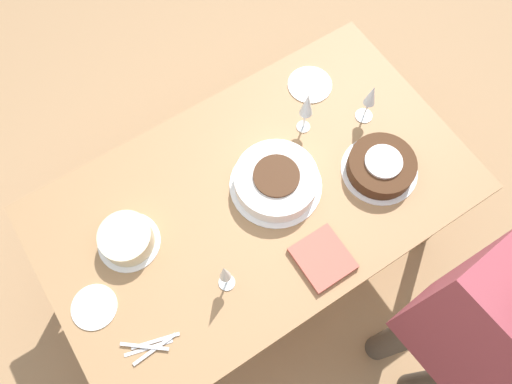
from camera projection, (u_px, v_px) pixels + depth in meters
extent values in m
plane|color=#A87F56|center=(256.00, 250.00, 2.60)|extent=(12.00, 12.00, 0.00)
cube|color=#9E754C|center=(256.00, 198.00, 1.95)|extent=(1.68, 0.98, 0.03)
cylinder|color=brown|center=(443.00, 215.00, 2.31)|extent=(0.07, 0.07, 0.69)
cylinder|color=brown|center=(65.00, 242.00, 2.25)|extent=(0.07, 0.07, 0.69)
cylinder|color=brown|center=(336.00, 88.00, 2.58)|extent=(0.07, 0.07, 0.69)
cylinder|color=white|center=(276.00, 185.00, 1.95)|extent=(0.36, 0.36, 0.01)
cylinder|color=white|center=(276.00, 181.00, 1.91)|extent=(0.32, 0.32, 0.08)
cylinder|color=#422614|center=(277.00, 176.00, 1.87)|extent=(0.18, 0.18, 0.01)
cylinder|color=white|center=(379.00, 170.00, 1.98)|extent=(0.30, 0.30, 0.01)
cylinder|color=#422614|center=(381.00, 166.00, 1.94)|extent=(0.26, 0.26, 0.07)
cylinder|color=white|center=(384.00, 162.00, 1.91)|extent=(0.15, 0.15, 0.01)
cylinder|color=white|center=(129.00, 242.00, 1.86)|extent=(0.23, 0.23, 0.01)
cylinder|color=beige|center=(126.00, 239.00, 1.82)|extent=(0.19, 0.19, 0.08)
cylinder|color=silver|center=(303.00, 127.00, 2.05)|extent=(0.06, 0.06, 0.00)
cylinder|color=silver|center=(304.00, 120.00, 2.00)|extent=(0.01, 0.01, 0.11)
cone|color=silver|center=(307.00, 104.00, 1.90)|extent=(0.05, 0.05, 0.12)
cylinder|color=silver|center=(364.00, 116.00, 2.07)|extent=(0.07, 0.07, 0.00)
cylinder|color=silver|center=(366.00, 109.00, 2.03)|extent=(0.01, 0.01, 0.10)
cone|color=silver|center=(372.00, 95.00, 1.93)|extent=(0.05, 0.05, 0.11)
cylinder|color=silver|center=(227.00, 283.00, 1.80)|extent=(0.06, 0.06, 0.00)
cylinder|color=silver|center=(226.00, 279.00, 1.76)|extent=(0.01, 0.01, 0.09)
cone|color=silver|center=(224.00, 272.00, 1.66)|extent=(0.04, 0.04, 0.11)
cylinder|color=white|center=(94.00, 307.00, 1.77)|extent=(0.16, 0.16, 0.01)
cylinder|color=white|center=(310.00, 85.00, 2.13)|extent=(0.19, 0.19, 0.01)
cube|color=silver|center=(149.00, 348.00, 1.71)|extent=(0.17, 0.06, 0.00)
cube|color=silver|center=(156.00, 341.00, 1.72)|extent=(0.17, 0.06, 0.00)
cube|color=silver|center=(155.00, 349.00, 1.71)|extent=(0.17, 0.02, 0.00)
cube|color=silver|center=(145.00, 346.00, 1.71)|extent=(0.14, 0.12, 0.00)
cube|color=#B75B4C|center=(323.00, 258.00, 1.83)|extent=(0.18, 0.20, 0.02)
cylinder|color=#4C4238|center=(436.00, 384.00, 1.98)|extent=(0.11, 0.11, 0.78)
cylinder|color=#4C4238|center=(397.00, 338.00, 2.05)|extent=(0.11, 0.11, 0.78)
cube|color=brown|center=(494.00, 340.00, 1.36)|extent=(0.25, 0.42, 0.65)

